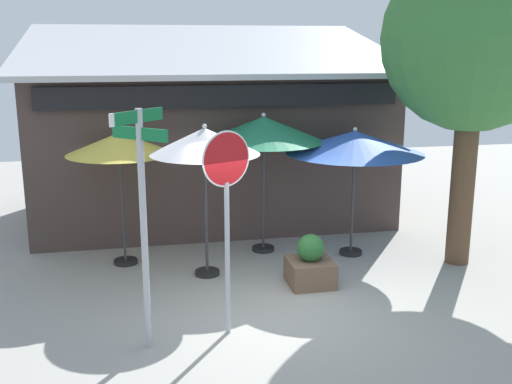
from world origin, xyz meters
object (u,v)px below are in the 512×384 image
shade_tree (482,43)px  sidewalk_planter (310,265)px  patio_umbrella_mustard_left (120,145)px  stop_sign (227,195)px  patio_umbrella_royal_blue_far_right (355,143)px  patio_umbrella_ivory_center (205,143)px  street_sign_post (143,207)px  patio_umbrella_forest_green_right (264,130)px

shade_tree → sidewalk_planter: size_ratio=6.41×
patio_umbrella_mustard_left → shade_tree: 6.69m
stop_sign → patio_umbrella_mustard_left: size_ratio=1.14×
stop_sign → patio_umbrella_royal_blue_far_right: bearing=44.4°
patio_umbrella_mustard_left → sidewalk_planter: (3.13, -1.71, -1.92)m
patio_umbrella_royal_blue_far_right → shade_tree: shade_tree is taller
patio_umbrella_ivory_center → shade_tree: size_ratio=0.47×
shade_tree → patio_umbrella_mustard_left: bearing=168.8°
street_sign_post → shade_tree: bearing=19.8°
street_sign_post → sidewalk_planter: bearing=31.2°
street_sign_post → patio_umbrella_royal_blue_far_right: size_ratio=1.24×
patio_umbrella_royal_blue_far_right → sidewalk_planter: patio_umbrella_royal_blue_far_right is taller
street_sign_post → patio_umbrella_ivory_center: street_sign_post is taller
patio_umbrella_ivory_center → patio_umbrella_royal_blue_far_right: size_ratio=1.04×
patio_umbrella_ivory_center → patio_umbrella_forest_green_right: 1.68m
street_sign_post → stop_sign: (1.14, 0.20, 0.05)m
patio_umbrella_ivory_center → shade_tree: 5.16m
sidewalk_planter → patio_umbrella_royal_blue_far_right: bearing=47.5°
stop_sign → patio_umbrella_mustard_left: stop_sign is taller
patio_umbrella_royal_blue_far_right → stop_sign: bearing=-135.6°
street_sign_post → patio_umbrella_forest_green_right: bearing=56.4°
street_sign_post → stop_sign: 1.16m
patio_umbrella_ivory_center → patio_umbrella_royal_blue_far_right: bearing=10.4°
patio_umbrella_ivory_center → sidewalk_planter: size_ratio=3.02×
street_sign_post → sidewalk_planter: street_sign_post is taller
stop_sign → patio_umbrella_forest_green_right: stop_sign is taller
stop_sign → sidewalk_planter: bearing=41.9°
patio_umbrella_ivory_center → sidewalk_planter: 2.78m
stop_sign → shade_tree: (4.87, 1.96, 2.03)m
street_sign_post → patio_umbrella_forest_green_right: 4.37m
street_sign_post → patio_umbrella_royal_blue_far_right: bearing=37.0°
patio_umbrella_ivory_center → stop_sign: bearing=-89.8°
patio_umbrella_ivory_center → sidewalk_planter: bearing=-26.0°
shade_tree → sidewalk_planter: 4.92m
shade_tree → sidewalk_planter: shade_tree is taller
patio_umbrella_mustard_left → sidewalk_planter: patio_umbrella_mustard_left is taller
stop_sign → patio_umbrella_ivory_center: size_ratio=1.07×
stop_sign → patio_umbrella_forest_green_right: size_ratio=1.05×
patio_umbrella_mustard_left → patio_umbrella_ivory_center: (1.45, -0.89, 0.13)m
patio_umbrella_mustard_left → patio_umbrella_royal_blue_far_right: 4.39m
stop_sign → patio_umbrella_mustard_left: bearing=114.3°
patio_umbrella_royal_blue_far_right → sidewalk_planter: size_ratio=2.92×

